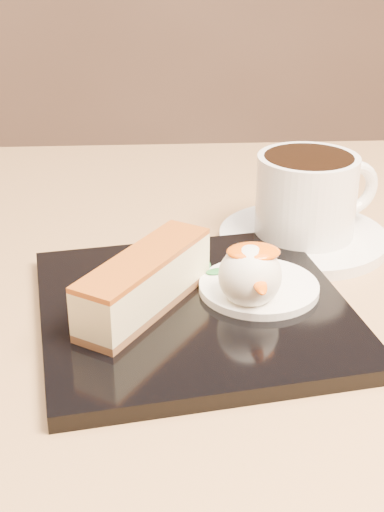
{
  "coord_description": "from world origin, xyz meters",
  "views": [
    {
      "loc": [
        0.01,
        -0.48,
        0.99
      ],
      "look_at": [
        0.03,
        -0.01,
        0.76
      ],
      "focal_mm": 50.0,
      "sensor_mm": 36.0,
      "label": 1
    }
  ],
  "objects": [
    {
      "name": "ice_cream_scoop",
      "position": [
        0.07,
        -0.03,
        0.76
      ],
      "size": [
        0.05,
        0.05,
        0.05
      ],
      "primitive_type": "sphere",
      "color": "white",
      "rests_on": "cream_smear"
    },
    {
      "name": "dessert_plate",
      "position": [
        0.03,
        -0.03,
        0.73
      ],
      "size": [
        0.25,
        0.25,
        0.01
      ],
      "primitive_type": "cube",
      "rotation": [
        0.0,
        0.0,
        0.16
      ],
      "color": "black",
      "rests_on": "table"
    },
    {
      "name": "cream_smear",
      "position": [
        0.08,
        -0.01,
        0.73
      ],
      "size": [
        0.09,
        0.09,
        0.01
      ],
      "primitive_type": "cylinder",
      "color": "white",
      "rests_on": "dessert_plate"
    },
    {
      "name": "table",
      "position": [
        0.0,
        0.0,
        0.56
      ],
      "size": [
        0.8,
        0.8,
        0.72
      ],
      "color": "black",
      "rests_on": "ground"
    },
    {
      "name": "mint_sprig",
      "position": [
        0.05,
        0.01,
        0.74
      ],
      "size": [
        0.04,
        0.03,
        0.0
      ],
      "color": "#287C35",
      "rests_on": "cream_smear"
    },
    {
      "name": "coffee_cup",
      "position": [
        0.14,
        0.09,
        0.77
      ],
      "size": [
        0.12,
        0.09,
        0.07
      ],
      "rotation": [
        0.0,
        0.0,
        0.33
      ],
      "color": "white",
      "rests_on": "saucer"
    },
    {
      "name": "mango_sauce",
      "position": [
        0.08,
        -0.03,
        0.77
      ],
      "size": [
        0.04,
        0.03,
        0.01
      ],
      "primitive_type": "ellipsoid",
      "color": "#FC5F07",
      "rests_on": "ice_cream_scoop"
    },
    {
      "name": "cheesecake",
      "position": [
        -0.0,
        -0.03,
        0.75
      ],
      "size": [
        0.1,
        0.13,
        0.04
      ],
      "rotation": [
        0.0,
        0.0,
        0.99
      ],
      "color": "brown",
      "rests_on": "dessert_plate"
    },
    {
      "name": "saucer",
      "position": [
        0.14,
        0.09,
        0.72
      ],
      "size": [
        0.15,
        0.15,
        0.01
      ],
      "primitive_type": "cylinder",
      "color": "white",
      "rests_on": "table"
    }
  ]
}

